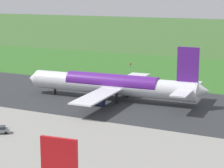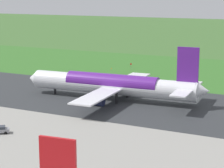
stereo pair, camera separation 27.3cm
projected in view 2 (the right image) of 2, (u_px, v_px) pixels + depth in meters
name	position (u px, v px, depth m)	size (l,w,h in m)	color
ground_plane	(121.00, 101.00, 120.98)	(800.00, 800.00, 0.00)	#3D662D
runway_asphalt	(121.00, 101.00, 120.98)	(600.00, 39.99, 0.06)	#2D3033
grass_verge_foreground	(176.00, 73.00, 163.12)	(600.00, 80.00, 0.04)	#346B27
airliner_main	(113.00, 85.00, 121.19)	(54.14, 44.28, 15.88)	white
no_stopping_sign	(131.00, 66.00, 171.73)	(0.60, 0.10, 2.22)	slate
traffic_cone_orange	(112.00, 68.00, 171.45)	(0.40, 0.40, 0.55)	orange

